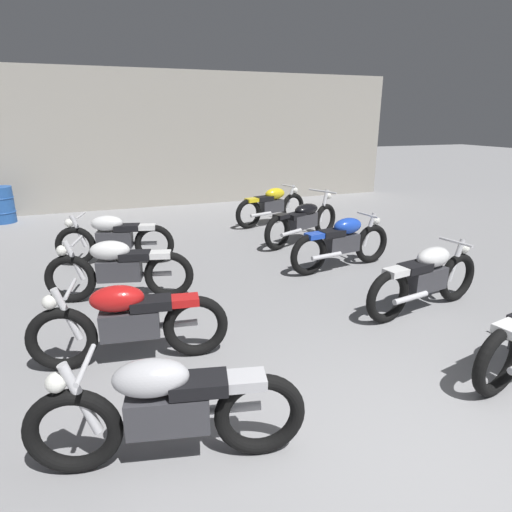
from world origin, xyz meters
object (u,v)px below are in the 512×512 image
motorcycle_right_row_4 (272,205)px  motorcycle_right_row_2 (342,242)px  motorcycle_left_row_3 (114,238)px  motorcycle_left_row_0 (167,408)px  motorcycle_left_row_2 (119,268)px  motorcycle_left_row_1 (129,321)px  motorcycle_right_row_3 (303,220)px  oil_drum (1,205)px  motorcycle_right_row_1 (426,277)px

motorcycle_right_row_4 → motorcycle_right_row_2: bearing=-91.6°
motorcycle_left_row_3 → motorcycle_right_row_2: size_ratio=0.98×
motorcycle_right_row_2 → motorcycle_right_row_4: bearing=88.4°
motorcycle_left_row_0 → motorcycle_left_row_2: 3.17m
motorcycle_left_row_0 → motorcycle_right_row_2: (3.38, 3.24, 0.00)m
motorcycle_left_row_1 → motorcycle_right_row_3: motorcycle_right_row_3 is taller
motorcycle_left_row_2 → oil_drum: motorcycle_left_row_2 is taller
motorcycle_left_row_2 → motorcycle_left_row_0: bearing=-87.7°
motorcycle_left_row_1 → motorcycle_left_row_2: size_ratio=1.01×
motorcycle_left_row_3 → motorcycle_right_row_1: (3.62, -3.34, 0.00)m
motorcycle_left_row_3 → oil_drum: motorcycle_left_row_3 is taller
motorcycle_left_row_2 → motorcycle_right_row_4: 4.90m
motorcycle_right_row_1 → motorcycle_right_row_2: same height
motorcycle_left_row_0 → motorcycle_right_row_1: bearing=22.4°
motorcycle_left_row_0 → motorcycle_right_row_3: size_ratio=0.97×
motorcycle_right_row_2 → motorcycle_right_row_3: 1.66m
motorcycle_right_row_1 → motorcycle_right_row_2: bearing=94.3°
motorcycle_left_row_0 → motorcycle_right_row_4: bearing=61.9°
motorcycle_left_row_0 → motorcycle_left_row_2: bearing=92.3°
motorcycle_left_row_3 → motorcycle_right_row_3: 3.60m
motorcycle_left_row_0 → motorcycle_left_row_1: (-0.13, 1.48, 0.00)m
motorcycle_left_row_0 → motorcycle_right_row_1: 3.80m
motorcycle_left_row_2 → motorcycle_right_row_2: size_ratio=0.99×
motorcycle_left_row_2 → motorcycle_left_row_1: bearing=-90.2°
motorcycle_left_row_1 → motorcycle_left_row_3: size_ratio=1.02×
motorcycle_left_row_3 → motorcycle_left_row_0: bearing=-88.7°
oil_drum → motorcycle_left_row_2: bearing=-68.0°
motorcycle_right_row_3 → motorcycle_right_row_1: bearing=-89.6°
motorcycle_left_row_3 → motorcycle_right_row_4: same height
motorcycle_left_row_1 → motorcycle_right_row_1: same height
motorcycle_left_row_0 → motorcycle_right_row_2: bearing=43.8°
motorcycle_right_row_4 → oil_drum: motorcycle_right_row_4 is taller
motorcycle_left_row_2 → motorcycle_left_row_3: size_ratio=1.00×
oil_drum → motorcycle_right_row_1: bearing=-51.4°
motorcycle_left_row_2 → motorcycle_left_row_3: same height
motorcycle_left_row_2 → motorcycle_right_row_3: size_ratio=0.96×
motorcycle_left_row_1 → motorcycle_right_row_4: 6.17m
motorcycle_right_row_2 → motorcycle_right_row_3: size_ratio=0.98×
motorcycle_left_row_3 → motorcycle_right_row_2: 3.81m
motorcycle_right_row_2 → motorcycle_right_row_3: (0.11, 1.66, -0.01)m
motorcycle_left_row_3 → motorcycle_right_row_3: bearing=1.7°
motorcycle_left_row_3 → motorcycle_right_row_4: bearing=25.5°
motorcycle_left_row_3 → oil_drum: size_ratio=2.27×
motorcycle_left_row_2 → oil_drum: 6.18m
motorcycle_left_row_1 → motorcycle_right_row_2: bearing=26.6°
motorcycle_right_row_1 → oil_drum: (-5.96, 7.45, -0.03)m
motorcycle_left_row_0 → motorcycle_right_row_1: same height
motorcycle_left_row_1 → motorcycle_left_row_2: bearing=89.8°
motorcycle_left_row_3 → motorcycle_right_row_3: (3.60, 0.11, -0.01)m
motorcycle_right_row_1 → oil_drum: bearing=128.6°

